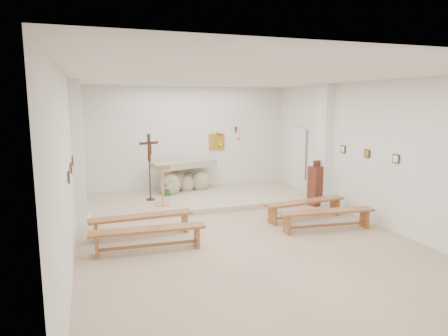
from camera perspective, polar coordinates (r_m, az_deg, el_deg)
name	(u,v)px	position (r m, az deg, el deg)	size (l,w,h in m)	color
ground	(240,237)	(9.11, 2.33, -9.76)	(7.00, 10.00, 0.00)	#C3AF8C
wall_left	(70,168)	(8.12, -21.20, -0.01)	(0.02, 10.00, 3.50)	white
wall_right	(373,153)	(10.47, 20.52, 2.00)	(0.02, 10.00, 3.50)	white
wall_back	(187,140)	(13.44, -5.35, 4.05)	(7.00, 0.02, 3.50)	white
ceiling	(241,78)	(8.62, 2.49, 12.72)	(7.00, 10.00, 0.02)	silver
sanctuary_platform	(199,198)	(12.29, -3.59, -4.35)	(6.98, 3.00, 0.15)	beige
pilaster_left	(78,155)	(10.10, -20.11, 1.77)	(0.26, 0.55, 3.50)	white
pilaster_right	(324,145)	(12.01, 14.04, 3.18)	(0.26, 0.55, 3.50)	white
gold_wall_relief	(217,142)	(13.70, -1.03, 3.77)	(0.55, 0.04, 0.55)	gold
sanctuary_lamp	(239,137)	(13.68, 2.09, 4.43)	(0.11, 0.36, 0.44)	black
station_frame_left_front	(69,177)	(7.34, -21.26, -1.20)	(0.03, 0.20, 0.20)	#392519
station_frame_left_mid	(71,168)	(8.32, -21.00, 0.00)	(0.03, 0.20, 0.20)	#392519
station_frame_left_rear	(73,161)	(9.31, -20.80, 0.95)	(0.03, 0.20, 0.20)	#392519
station_frame_right_front	(396,159)	(9.86, 23.35, 1.23)	(0.03, 0.20, 0.20)	#392519
station_frame_right_mid	(367,153)	(10.61, 19.74, 1.97)	(0.03, 0.20, 0.20)	#392519
station_frame_right_rear	(343,149)	(11.41, 16.63, 2.61)	(0.03, 0.20, 0.20)	#392519
radiator_left	(80,208)	(11.06, -19.93, -5.41)	(0.10, 0.85, 0.52)	silver
radiator_right	(311,190)	(12.86, 12.31, -3.04)	(0.10, 0.85, 0.52)	silver
altar	(183,178)	(12.96, -5.83, -1.46)	(2.21, 1.39, 1.07)	tan
lectern	(163,185)	(11.15, -8.76, -2.37)	(0.47, 0.42, 1.19)	tan
crucifix_stand	(149,162)	(11.74, -10.60, 0.81)	(0.56, 0.26, 1.94)	#391E12
potted_plant	(168,187)	(12.44, -7.96, -2.73)	(0.44, 0.38, 0.49)	#325A24
donation_pedestal	(316,186)	(11.96, 12.99, -2.46)	(0.42, 0.42, 1.33)	#582419
bench_left_front	(142,220)	(9.21, -11.67, -7.36)	(2.32, 0.49, 0.49)	#9B552D
bench_right_front	(305,205)	(10.53, 11.52, -5.23)	(2.33, 0.67, 0.49)	#9B552D
bench_left_second	(148,234)	(8.27, -10.77, -9.27)	(2.32, 0.47, 0.49)	#9B552D
bench_right_second	(327,215)	(9.72, 14.49, -6.57)	(2.33, 0.59, 0.49)	#9B552D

